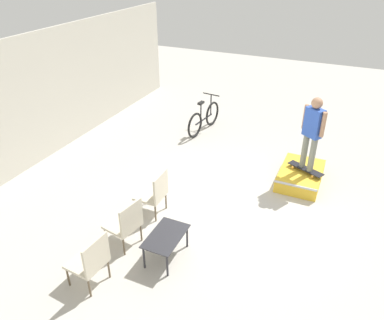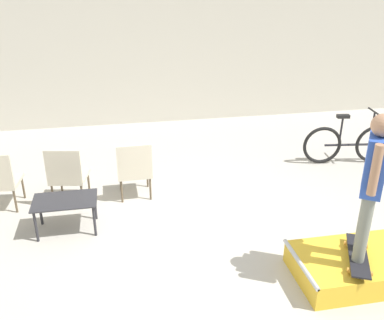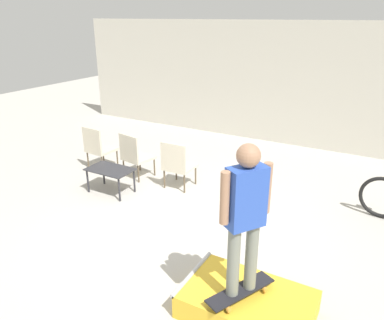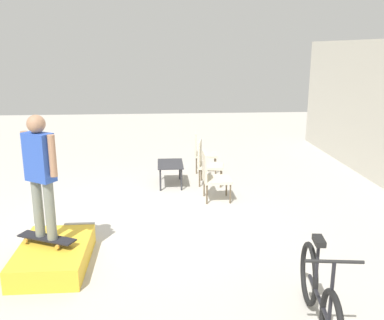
% 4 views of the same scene
% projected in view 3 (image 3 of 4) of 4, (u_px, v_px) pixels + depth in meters
% --- Properties ---
extents(ground_plane, '(24.00, 24.00, 0.00)m').
position_uv_depth(ground_plane, '(175.00, 233.00, 5.71)').
color(ground_plane, '#B7B2A8').
extents(house_wall_back, '(12.00, 0.06, 3.00)m').
position_uv_depth(house_wall_back, '(281.00, 84.00, 9.24)').
color(house_wall_back, beige).
rests_on(house_wall_back, ground_plane).
extents(skate_ramp_box, '(1.41, 0.89, 0.31)m').
position_uv_depth(skate_ramp_box, '(247.00, 304.00, 4.11)').
color(skate_ramp_box, gold).
rests_on(skate_ramp_box, ground_plane).
extents(skateboard_on_ramp, '(0.53, 0.83, 0.07)m').
position_uv_depth(skateboard_on_ramp, '(241.00, 291.00, 3.97)').
color(skateboard_on_ramp, black).
rests_on(skateboard_on_ramp, skate_ramp_box).
extents(person_skater, '(0.38, 0.49, 1.64)m').
position_uv_depth(person_skater, '(245.00, 210.00, 3.62)').
color(person_skater, gray).
rests_on(person_skater, skateboard_on_ramp).
extents(coffee_table, '(0.85, 0.53, 0.47)m').
position_uv_depth(coffee_table, '(110.00, 172.00, 6.88)').
color(coffee_table, '#2D2D33').
rests_on(coffee_table, ground_plane).
extents(patio_chair_left, '(0.57, 0.57, 0.93)m').
position_uv_depth(patio_chair_left, '(98.00, 147.00, 7.92)').
color(patio_chair_left, brown).
rests_on(patio_chair_left, ground_plane).
extents(patio_chair_center, '(0.61, 0.61, 0.93)m').
position_uv_depth(patio_chair_center, '(135.00, 154.00, 7.47)').
color(patio_chair_center, brown).
rests_on(patio_chair_center, ground_plane).
extents(patio_chair_right, '(0.53, 0.53, 0.93)m').
position_uv_depth(patio_chair_right, '(177.00, 164.00, 7.01)').
color(patio_chair_right, brown).
rests_on(patio_chair_right, ground_plane).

